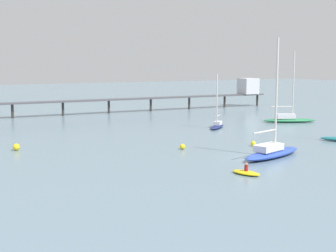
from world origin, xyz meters
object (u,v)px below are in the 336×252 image
dinghy_yellow (246,172)px  mooring_buoy_inner (182,147)px  sailboat_navy (217,124)px  pier (163,94)px  mooring_buoy_far (16,147)px  sailboat_blue (272,151)px  sailboat_green (289,118)px  mooring_buoy_outer (253,144)px

dinghy_yellow → mooring_buoy_inner: 14.26m
sailboat_navy → dinghy_yellow: (-16.49, -27.77, -0.38)m
pier → dinghy_yellow: size_ratio=28.01×
sailboat_navy → mooring_buoy_far: 32.92m
pier → sailboat_blue: sailboat_blue is taller
sailboat_navy → pier: bearing=77.7°
sailboat_green → mooring_buoy_far: size_ratio=14.83×
pier → dinghy_yellow: pier is taller
dinghy_yellow → mooring_buoy_far: 28.51m
dinghy_yellow → mooring_buoy_outer: size_ratio=4.77×
sailboat_green → mooring_buoy_inner: sailboat_green is taller
dinghy_yellow → sailboat_navy: bearing=59.3°
sailboat_green → mooring_buoy_outer: (-21.34, -15.91, -0.40)m
sailboat_green → dinghy_yellow: bearing=-139.2°
sailboat_green → mooring_buoy_inner: 33.12m
pier → sailboat_navy: sailboat_navy is taller
mooring_buoy_outer → mooring_buoy_far: 29.21m
sailboat_blue → dinghy_yellow: size_ratio=4.13×
mooring_buoy_outer → mooring_buoy_far: (-26.70, 11.85, 0.08)m
sailboat_green → mooring_buoy_outer: sailboat_green is taller
mooring_buoy_outer → mooring_buoy_inner: bearing=164.3°
sailboat_green → sailboat_navy: (-15.41, 0.22, -0.16)m
sailboat_blue → mooring_buoy_inner: bearing=123.6°
sailboat_blue → dinghy_yellow: bearing=-146.8°
sailboat_navy → mooring_buoy_inner: 20.17m
sailboat_navy → mooring_buoy_outer: size_ratio=13.00×
sailboat_navy → mooring_buoy_far: sailboat_navy is taller
dinghy_yellow → mooring_buoy_far: (-16.15, 23.50, 0.22)m
pier → sailboat_blue: bearing=-106.3°
mooring_buoy_outer → mooring_buoy_far: mooring_buoy_far is taller
sailboat_blue → pier: bearing=73.7°
sailboat_navy → dinghy_yellow: 32.30m
mooring_buoy_far → sailboat_navy: bearing=7.5°
sailboat_blue → sailboat_navy: (8.82, 22.75, -0.18)m
pier → dinghy_yellow: (-22.95, -57.28, -3.46)m
pier → sailboat_blue: size_ratio=6.79×
sailboat_green → sailboat_navy: size_ratio=1.43×
pier → mooring_buoy_inner: (-21.35, -43.11, -3.32)m
pier → mooring_buoy_outer: pier is taller
sailboat_blue → sailboat_green: (24.22, 22.53, -0.02)m
sailboat_blue → sailboat_green: bearing=42.9°
sailboat_navy → mooring_buoy_far: bearing=-172.5°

